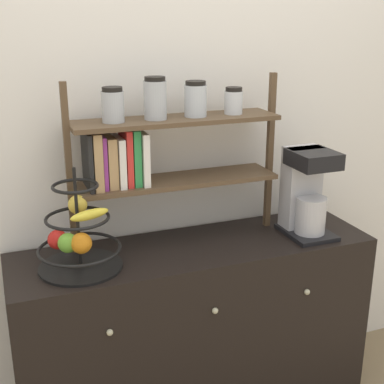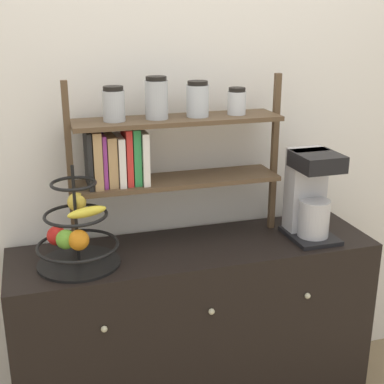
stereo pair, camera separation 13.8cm
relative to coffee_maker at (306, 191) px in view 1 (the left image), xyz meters
The scene contains 5 objects.
wall_back 0.65m from the coffee_maker, 149.96° to the left, with size 7.00×0.05×2.60m, color silver.
sideboard 0.76m from the coffee_maker, behind, with size 1.47×0.43×0.80m.
coffee_maker is the anchor object (origin of this frame).
fruit_stand 0.96m from the coffee_maker, behind, with size 0.31×0.31×0.38m.
shelf_hutch 0.68m from the coffee_maker, 168.10° to the left, with size 0.86×0.20×0.67m.
Camera 1 is at (-0.72, -1.63, 1.68)m, focal length 50.00 mm.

